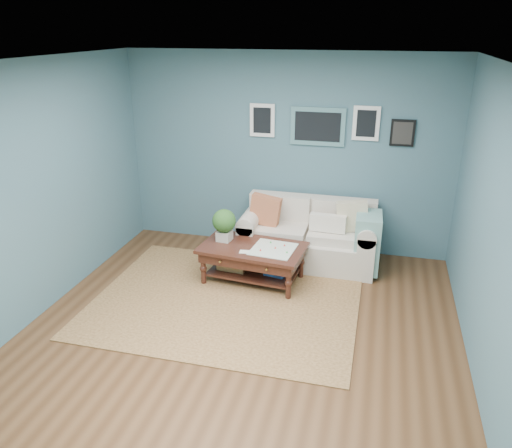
% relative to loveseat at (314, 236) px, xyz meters
% --- Properties ---
extents(room_shell, '(5.00, 5.02, 2.70)m').
position_rel_loveseat_xyz_m(room_shell, '(-0.49, -1.97, 0.98)').
color(room_shell, brown).
rests_on(room_shell, ground).
extents(area_rug, '(3.02, 2.42, 0.01)m').
position_rel_loveseat_xyz_m(area_rug, '(-0.83, -1.28, -0.37)').
color(area_rug, brown).
rests_on(area_rug, ground).
extents(loveseat, '(1.82, 0.83, 0.94)m').
position_rel_loveseat_xyz_m(loveseat, '(0.00, 0.00, 0.00)').
color(loveseat, silver).
rests_on(loveseat, ground).
extents(coffee_table, '(1.33, 0.85, 0.88)m').
position_rel_loveseat_xyz_m(coffee_table, '(-0.73, -0.71, 0.01)').
color(coffee_table, black).
rests_on(coffee_table, ground).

